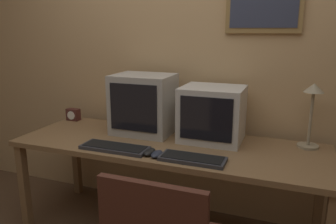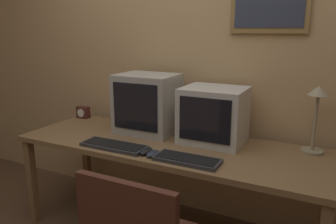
# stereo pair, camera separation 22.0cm
# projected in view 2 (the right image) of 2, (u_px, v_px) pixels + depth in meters

# --- Properties ---
(wall_back) EXTENTS (8.00, 0.08, 2.60)m
(wall_back) POSITION_uv_depth(u_px,v_px,m) (195.00, 53.00, 2.51)
(wall_back) COLOR tan
(wall_back) RESTS_ON ground_plane
(desk) EXTENTS (2.12, 0.72, 0.72)m
(desk) POSITION_uv_depth(u_px,v_px,m) (168.00, 152.00, 2.27)
(desk) COLOR olive
(desk) RESTS_ON ground_plane
(monitor_left) EXTENTS (0.44, 0.35, 0.44)m
(monitor_left) POSITION_uv_depth(u_px,v_px,m) (147.00, 103.00, 2.46)
(monitor_left) COLOR #B7B2A8
(monitor_left) RESTS_ON desk
(monitor_right) EXTENTS (0.42, 0.37, 0.38)m
(monitor_right) POSITION_uv_depth(u_px,v_px,m) (214.00, 115.00, 2.25)
(monitor_right) COLOR beige
(monitor_right) RESTS_ON desk
(keyboard_main) EXTENTS (0.45, 0.16, 0.03)m
(keyboard_main) POSITION_uv_depth(u_px,v_px,m) (114.00, 146.00, 2.17)
(keyboard_main) COLOR #333338
(keyboard_main) RESTS_ON desk
(keyboard_side) EXTENTS (0.39, 0.16, 0.03)m
(keyboard_side) POSITION_uv_depth(u_px,v_px,m) (187.00, 160.00, 1.93)
(keyboard_side) COLOR #333338
(keyboard_side) RESTS_ON desk
(mouse_near_keyboard) EXTENTS (0.06, 0.12, 0.03)m
(mouse_near_keyboard) POSITION_uv_depth(u_px,v_px,m) (153.00, 153.00, 2.02)
(mouse_near_keyboard) COLOR #282D3D
(mouse_near_keyboard) RESTS_ON desk
(mouse_far_corner) EXTENTS (0.06, 0.12, 0.04)m
(mouse_far_corner) POSITION_uv_depth(u_px,v_px,m) (146.00, 151.00, 2.05)
(mouse_far_corner) COLOR black
(mouse_far_corner) RESTS_ON desk
(desk_clock) EXTENTS (0.11, 0.07, 0.10)m
(desk_clock) POSITION_uv_depth(u_px,v_px,m) (83.00, 112.00, 2.89)
(desk_clock) COLOR #4C231E
(desk_clock) RESTS_ON desk
(desk_lamp) EXTENTS (0.14, 0.14, 0.43)m
(desk_lamp) POSITION_uv_depth(u_px,v_px,m) (317.00, 107.00, 2.01)
(desk_lamp) COLOR tan
(desk_lamp) RESTS_ON desk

